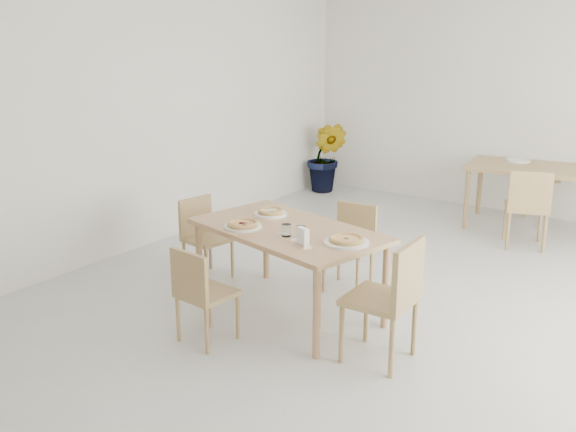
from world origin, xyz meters
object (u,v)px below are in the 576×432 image
Objects in this scene: plate_mushroom at (271,214)px; chair_back_s at (528,203)px; chair_west at (203,232)px; plate_margherita at (346,242)px; plate_pepperoni at (243,227)px; tumbler_a at (301,232)px; chair_south at (200,289)px; second_table at (535,173)px; napkin_holder at (303,237)px; plate_empty at (518,160)px; main_table at (288,237)px; pizza_mushroom at (271,211)px; chair_east at (391,293)px; chair_back_n at (542,170)px; potted_plant at (326,157)px; pizza_margherita at (346,239)px; tumbler_b at (286,230)px; chair_north at (352,240)px; pizza_pepperoni at (243,224)px.

plate_mushroom is 0.33× the size of chair_back_s.
chair_west is 2.22× the size of plate_margherita.
plate_pepperoni is at bearing -85.18° from plate_mushroom.
chair_back_s is (0.90, 2.99, -0.29)m from tumbler_a.
chair_south is 2.21× the size of plate_margherita.
napkin_holder is at bearing -107.11° from second_table.
napkin_holder reaches higher than plate_empty.
plate_empty is at bearing 73.49° from plate_mushroom.
main_table is 2.31× the size of chair_south.
pizza_mushroom is 0.31× the size of chair_back_s.
chair_east is 4.73m from chair_back_n.
potted_plant is at bearing 112.65° from plate_pepperoni.
napkin_holder is (-0.25, -0.23, 0.03)m from pizza_margherita.
chair_back_s is 0.94× the size of chair_back_n.
chair_west is 0.87× the size of chair_back_s.
tumbler_a is at bearing -164.15° from plate_margherita.
tumbler_a is 0.06× the size of second_table.
main_table is at bearing -33.77° from plate_mushroom.
plate_empty is (0.60, 4.00, -0.04)m from tumbler_b.
second_table is at bearing 68.71° from plate_mushroom.
plate_pepperoni is (-0.46, -1.02, 0.31)m from chair_north.
chair_north is 1.04m from tumbler_a.
plate_empty is (1.03, 4.02, -0.02)m from pizza_pepperoni.
main_table is 1.91× the size of chair_east.
tumbler_b is at bearing -97.82° from chair_east.
chair_west is 0.76× the size of potted_plant.
plate_pepperoni is 1.03× the size of pizza_pepperoni.
chair_east reaches higher than plate_empty.
second_table is at bearing -24.15° from chair_west.
pizza_margherita reaches higher than plate_empty.
chair_south is 0.82× the size of chair_back_n.
second_table is 0.83m from chair_back_s.
chair_west is 1.38m from tumbler_b.
pizza_mushroom is (-0.94, 0.29, 0.00)m from pizza_margherita.
plate_pepperoni is at bearing -26.57° from pizza_pepperoni.
pizza_margherita is at bearing 8.99° from plate_pepperoni.
second_table is at bearing 87.66° from main_table.
main_table and second_table have the same top height.
plate_mushroom is 0.31× the size of chair_back_n.
pizza_pepperoni is 3.09× the size of tumbler_b.
pizza_margherita is at bearing 15.85° from tumbler_a.
chair_north is (0.14, 0.81, -0.22)m from main_table.
chair_east is at bearing -94.86° from chair_west.
chair_east is at bearing 67.04° from chair_back_s.
chair_back_n is at bearing 76.01° from pizza_pepperoni.
pizza_pepperoni reaches higher than plate_margherita.
napkin_holder reaches higher than plate_pepperoni.
chair_west reaches higher than main_table.
chair_east is at bearing -55.78° from chair_north.
tumbler_a is at bearing 9.77° from tumbler_b.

